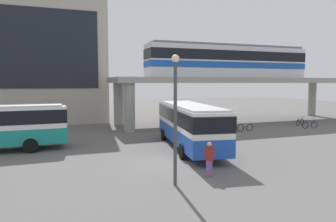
% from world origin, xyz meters
% --- Properties ---
extents(ground_plane, '(120.00, 120.00, 0.00)m').
position_xyz_m(ground_plane, '(0.00, 10.00, 0.00)').
color(ground_plane, '#605E5B').
extents(elevated_platform, '(30.54, 7.03, 5.34)m').
position_xyz_m(elevated_platform, '(14.64, 15.18, 4.63)').
color(elevated_platform, '#9E9B93').
rests_on(elevated_platform, ground_plane).
extents(train, '(20.01, 2.96, 3.84)m').
position_xyz_m(train, '(13.21, 15.18, 7.30)').
color(train, silver).
rests_on(train, elevated_platform).
extents(bus_main, '(4.21, 11.30, 3.22)m').
position_xyz_m(bus_main, '(2.88, 3.33, 1.99)').
color(bus_main, '#1E4CB2').
rests_on(bus_main, ground_plane).
extents(bicycle_blue, '(1.78, 0.33, 1.04)m').
position_xyz_m(bicycle_blue, '(18.81, 8.09, 0.36)').
color(bicycle_blue, black).
rests_on(bicycle_blue, ground_plane).
extents(bicycle_green, '(1.74, 0.54, 1.04)m').
position_xyz_m(bicycle_green, '(5.91, 10.14, 0.36)').
color(bicycle_green, black).
rests_on(bicycle_green, ground_plane).
extents(bicycle_silver, '(1.79, 0.09, 1.04)m').
position_xyz_m(bicycle_silver, '(11.29, 8.72, 0.36)').
color(bicycle_silver, black).
rests_on(bicycle_silver, ground_plane).
extents(bicycle_black, '(1.67, 0.76, 1.04)m').
position_xyz_m(bicycle_black, '(19.57, 10.29, 0.36)').
color(bicycle_black, black).
rests_on(bicycle_black, ground_plane).
extents(pedestrian_waiting_near_stop, '(0.43, 0.48, 1.81)m').
position_xyz_m(pedestrian_waiting_near_stop, '(1.01, -3.44, 0.86)').
color(pedestrian_waiting_near_stop, '#724C8C').
rests_on(pedestrian_waiting_near_stop, ground_plane).
extents(lamp_post, '(0.36, 0.36, 6.06)m').
position_xyz_m(lamp_post, '(-1.05, -3.96, 3.59)').
color(lamp_post, '#3F3F44').
rests_on(lamp_post, ground_plane).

